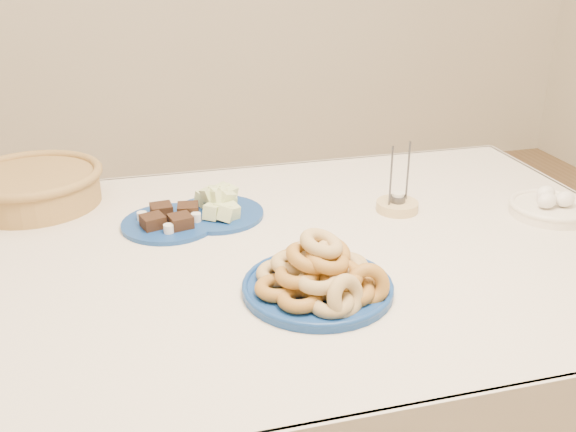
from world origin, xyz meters
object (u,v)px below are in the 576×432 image
(wicker_basket, at_px, (33,186))
(candle_holder, at_px, (397,205))
(egg_bowl, at_px, (550,207))
(melon_plate, at_px, (219,208))
(dining_table, at_px, (282,290))
(brownie_plate, at_px, (170,221))
(donut_platter, at_px, (320,276))

(wicker_basket, height_order, candle_holder, candle_holder)
(egg_bowl, bearing_deg, melon_plate, 166.03)
(melon_plate, bearing_deg, wicker_basket, 155.46)
(dining_table, height_order, egg_bowl, egg_bowl)
(brownie_plate, bearing_deg, egg_bowl, -10.86)
(brownie_plate, xyz_separation_m, candle_holder, (0.56, -0.06, 0.00))
(donut_platter, relative_size, melon_plate, 1.56)
(candle_holder, relative_size, egg_bowl, 0.77)
(melon_plate, height_order, wicker_basket, wicker_basket)
(donut_platter, xyz_separation_m, candle_holder, (0.31, 0.33, -0.02))
(donut_platter, height_order, brownie_plate, donut_platter)
(wicker_basket, relative_size, egg_bowl, 1.66)
(donut_platter, bearing_deg, melon_plate, 107.45)
(dining_table, height_order, melon_plate, melon_plate)
(brownie_plate, height_order, candle_holder, candle_holder)
(egg_bowl, bearing_deg, dining_table, -179.12)
(donut_platter, height_order, egg_bowl, donut_platter)
(donut_platter, relative_size, egg_bowl, 1.67)
(dining_table, distance_m, melon_plate, 0.27)
(brownie_plate, relative_size, egg_bowl, 1.10)
(melon_plate, bearing_deg, dining_table, -62.88)
(brownie_plate, distance_m, candle_holder, 0.56)
(donut_platter, bearing_deg, wicker_basket, 133.04)
(candle_holder, bearing_deg, egg_bowl, -18.59)
(donut_platter, distance_m, wicker_basket, 0.84)
(melon_plate, height_order, egg_bowl, melon_plate)
(melon_plate, bearing_deg, brownie_plate, -169.97)
(wicker_basket, bearing_deg, melon_plate, -24.54)
(brownie_plate, xyz_separation_m, egg_bowl, (0.92, -0.18, 0.01))
(donut_platter, distance_m, egg_bowl, 0.70)
(dining_table, distance_m, wicker_basket, 0.71)
(donut_platter, relative_size, wicker_basket, 1.00)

